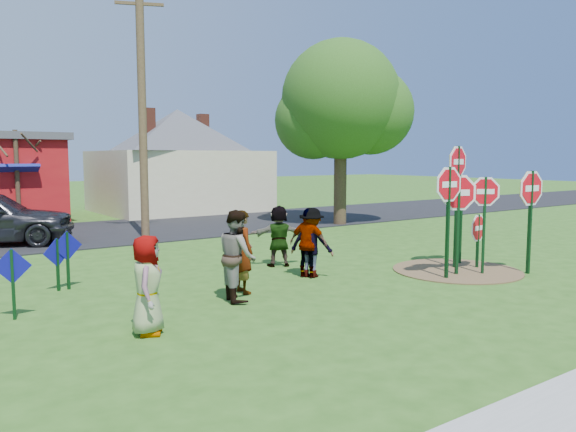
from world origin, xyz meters
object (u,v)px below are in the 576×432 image
at_px(person_a, 147,285).
at_px(utility_pole, 142,100).
at_px(stop_sign_c, 485,202).
at_px(person_b, 243,252).
at_px(stop_sign_a, 459,202).
at_px(stop_sign_d, 461,198).
at_px(leafy_tree, 343,106).
at_px(stop_sign_b, 457,175).

distance_m(person_a, utility_pole, 12.03).
relative_size(stop_sign_c, person_b, 1.43).
xyz_separation_m(stop_sign_a, person_a, (-7.90, -0.05, -0.99)).
height_order(stop_sign_d, person_a, stop_sign_d).
bearing_deg(stop_sign_a, utility_pole, 139.15).
relative_size(person_b, leafy_tree, 0.23).
bearing_deg(person_b, utility_pole, -5.68).
distance_m(stop_sign_b, leafy_tree, 10.07).
height_order(stop_sign_b, person_b, stop_sign_b).
xyz_separation_m(utility_pole, leafy_tree, (8.38, -1.01, 0.14)).
bearing_deg(person_b, stop_sign_d, -92.65).
height_order(stop_sign_b, leafy_tree, leafy_tree).
height_order(stop_sign_d, person_b, stop_sign_d).
bearing_deg(stop_sign_a, stop_sign_d, 64.18).
height_order(stop_sign_c, stop_sign_d, stop_sign_c).
relative_size(stop_sign_a, person_b, 1.48).
relative_size(stop_sign_a, stop_sign_c, 1.03).
xyz_separation_m(stop_sign_c, leafy_tree, (3.94, 9.83, 3.23)).
xyz_separation_m(stop_sign_d, person_b, (-6.42, 0.60, -0.89)).
xyz_separation_m(stop_sign_c, person_a, (-8.49, 0.27, -0.96)).
relative_size(stop_sign_c, stop_sign_d, 1.01).
height_order(person_a, leafy_tree, leafy_tree).
bearing_deg(person_a, stop_sign_c, -63.63).
distance_m(stop_sign_c, utility_pole, 12.12).
height_order(stop_sign_c, person_b, stop_sign_c).
xyz_separation_m(stop_sign_c, utility_pole, (-4.45, 10.85, 3.09)).
xyz_separation_m(stop_sign_b, stop_sign_d, (0.56, 0.29, -0.65)).
relative_size(stop_sign_d, leafy_tree, 0.32).
bearing_deg(stop_sign_b, utility_pole, 105.57).
bearing_deg(stop_sign_d, stop_sign_b, -155.50).
height_order(stop_sign_b, utility_pole, utility_pole).
bearing_deg(stop_sign_b, person_a, 175.33).
height_order(stop_sign_a, utility_pole, utility_pole).
height_order(stop_sign_c, person_a, stop_sign_c).
xyz_separation_m(stop_sign_c, stop_sign_d, (0.64, 1.19, -0.00)).
height_order(stop_sign_a, stop_sign_b, stop_sign_b).
bearing_deg(person_a, stop_sign_b, -57.63).
bearing_deg(leafy_tree, stop_sign_b, -113.34).
relative_size(person_a, person_b, 0.92).
bearing_deg(person_a, stop_sign_a, -61.45).
bearing_deg(leafy_tree, stop_sign_a, -115.44).
distance_m(stop_sign_a, stop_sign_c, 0.67).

